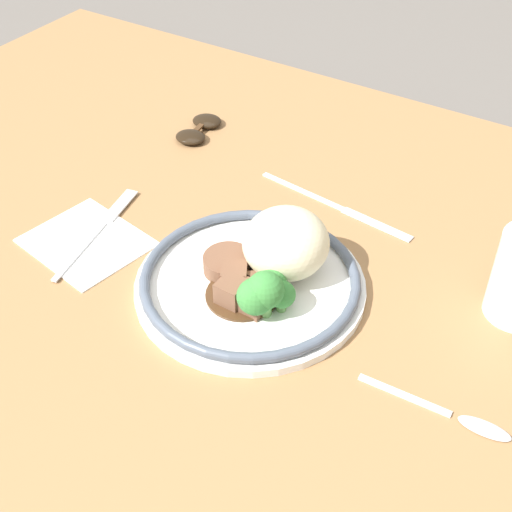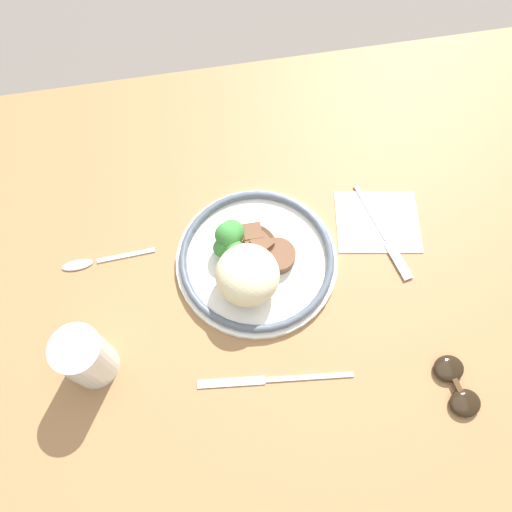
{
  "view_description": "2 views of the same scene",
  "coord_description": "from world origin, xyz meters",
  "views": [
    {
      "loc": [
        0.34,
        -0.53,
        0.58
      ],
      "look_at": [
        0.02,
        -0.02,
        0.07
      ],
      "focal_mm": 50.0,
      "sensor_mm": 36.0,
      "label": 1
    },
    {
      "loc": [
        0.09,
        0.28,
        0.76
      ],
      "look_at": [
        0.03,
        -0.04,
        0.07
      ],
      "focal_mm": 35.0,
      "sensor_mm": 36.0,
      "label": 2
    }
  ],
  "objects": [
    {
      "name": "ground_plane",
      "position": [
        0.0,
        0.0,
        0.0
      ],
      "size": [
        8.0,
        8.0,
        0.0
      ],
      "primitive_type": "plane",
      "color": "#5B5651"
    },
    {
      "name": "dining_table",
      "position": [
        0.0,
        0.0,
        0.02
      ],
      "size": [
        1.4,
        0.93,
        0.04
      ],
      "color": "olive",
      "rests_on": "ground"
    },
    {
      "name": "napkin",
      "position": [
        -0.19,
        -0.08,
        0.04
      ],
      "size": [
        0.15,
        0.14,
        0.0
      ],
      "color": "white",
      "rests_on": "dining_table"
    },
    {
      "name": "plate",
      "position": [
        0.03,
        -0.03,
        0.06
      ],
      "size": [
        0.26,
        0.26,
        0.09
      ],
      "color": "white",
      "rests_on": "dining_table"
    },
    {
      "name": "juice_glass",
      "position": [
        0.29,
        0.08,
        0.08
      ],
      "size": [
        0.07,
        0.07,
        0.1
      ],
      "color": "yellow",
      "rests_on": "dining_table"
    },
    {
      "name": "fork",
      "position": [
        -0.19,
        -0.04,
        0.04
      ],
      "size": [
        0.05,
        0.18,
        0.0
      ],
      "rotation": [
        0.0,
        0.0,
        1.77
      ],
      "color": "silver",
      "rests_on": "napkin"
    },
    {
      "name": "knife",
      "position": [
        0.04,
        0.15,
        0.04
      ],
      "size": [
        0.23,
        0.04,
        0.0
      ],
      "rotation": [
        0.0,
        0.0,
        -0.12
      ],
      "color": "silver",
      "rests_on": "dining_table"
    },
    {
      "name": "spoon",
      "position": [
        0.29,
        -0.09,
        0.04
      ],
      "size": [
        0.15,
        0.02,
        0.01
      ],
      "rotation": [
        0.0,
        0.0,
        0.04
      ],
      "color": "silver",
      "rests_on": "dining_table"
    },
    {
      "name": "sunglasses",
      "position": [
        -0.22,
        0.2,
        0.04
      ],
      "size": [
        0.06,
        0.09,
        0.01
      ],
      "rotation": [
        0.0,
        0.0,
        0.12
      ],
      "color": "black",
      "rests_on": "dining_table"
    }
  ]
}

